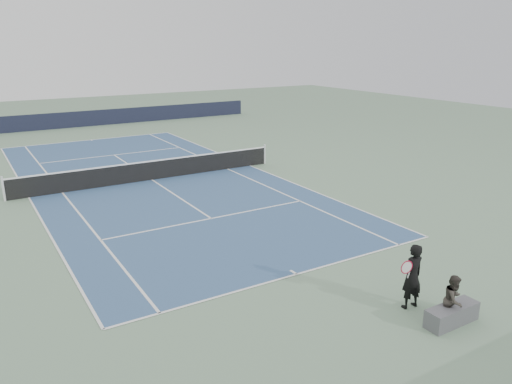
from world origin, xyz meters
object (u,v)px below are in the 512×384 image
tennis_net (151,170)px  spectator_bench (453,307)px  tennis_player (412,276)px  tennis_ball (446,315)px

tennis_net → spectator_bench: bearing=-84.2°
tennis_net → tennis_player: (1.36, -14.82, 0.34)m
tennis_player → spectator_bench: tennis_player is taller
tennis_player → spectator_bench: (0.26, -1.05, -0.41)m
tennis_net → tennis_ball: bearing=-83.6°
tennis_net → tennis_ball: (1.76, -15.61, -0.47)m
tennis_net → tennis_ball: size_ratio=193.77×
spectator_bench → tennis_ball: bearing=60.2°
tennis_ball → tennis_net: bearing=96.4°
tennis_ball → spectator_bench: spectator_bench is taller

